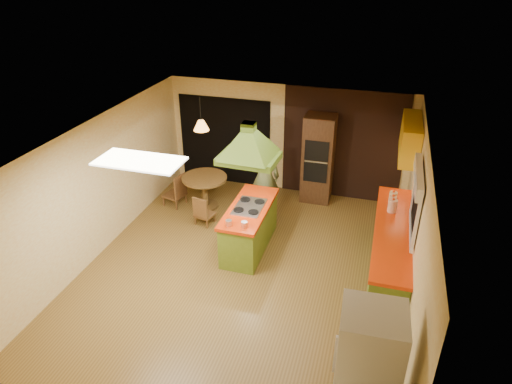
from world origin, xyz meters
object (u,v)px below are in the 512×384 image
(man, at_px, (264,178))
(canister_large, at_px, (392,206))
(wall_oven, at_px, (318,159))
(refrigerator, at_px, (367,371))
(dining_table, at_px, (205,186))
(kitchen_island, at_px, (249,227))

(man, relative_size, canister_large, 7.45)
(man, height_order, wall_oven, wall_oven)
(man, xyz_separation_m, refrigerator, (2.40, -4.36, -0.04))
(dining_table, xyz_separation_m, canister_large, (3.90, -0.72, 0.53))
(kitchen_island, relative_size, refrigerator, 1.03)
(canister_large, bearing_deg, man, 163.81)
(kitchen_island, height_order, canister_large, canister_large)
(man, bearing_deg, canister_large, 143.38)
(kitchen_island, distance_m, man, 1.30)
(kitchen_island, xyz_separation_m, refrigerator, (2.35, -3.14, 0.41))
(man, relative_size, refrigerator, 1.04)
(kitchen_island, bearing_deg, canister_large, 10.89)
(kitchen_island, height_order, refrigerator, refrigerator)
(man, distance_m, canister_large, 2.67)
(canister_large, bearing_deg, wall_oven, 132.35)
(kitchen_island, bearing_deg, refrigerator, -53.04)
(refrigerator, distance_m, dining_table, 5.73)
(refrigerator, height_order, dining_table, refrigerator)
(refrigerator, relative_size, canister_large, 7.15)
(man, height_order, canister_large, man)
(refrigerator, bearing_deg, kitchen_island, 124.14)
(kitchen_island, xyz_separation_m, wall_oven, (0.89, 2.26, 0.55))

